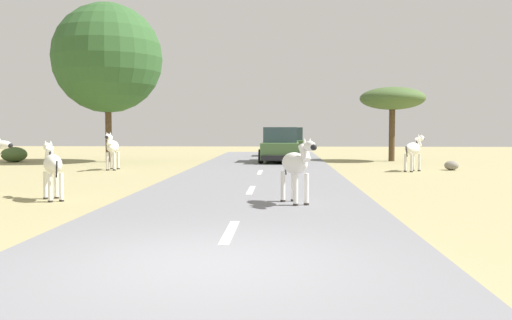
{
  "coord_description": "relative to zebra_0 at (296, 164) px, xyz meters",
  "views": [
    {
      "loc": [
        0.97,
        -6.72,
        1.73
      ],
      "look_at": [
        0.2,
        9.4,
        0.79
      ],
      "focal_mm": 38.19,
      "sensor_mm": 36.0,
      "label": 1
    }
  ],
  "objects": [
    {
      "name": "zebra_4",
      "position": [
        -5.86,
        0.77,
        -0.08
      ],
      "size": [
        1.01,
        1.36,
        1.44
      ],
      "rotation": [
        0.0,
        0.0,
        0.57
      ],
      "color": "silver",
      "rests_on": "ground_plane"
    },
    {
      "name": "bush_2",
      "position": [
        -14.08,
        15.19,
        -0.55
      ],
      "size": [
        1.29,
        1.17,
        0.78
      ],
      "primitive_type": "ellipsoid",
      "color": "#425B2D",
      "rests_on": "ground_plane"
    },
    {
      "name": "zebra_1",
      "position": [
        4.97,
        10.04,
        -0.04
      ],
      "size": [
        1.18,
        1.36,
        1.51
      ],
      "rotation": [
        0.0,
        0.0,
        5.6
      ],
      "color": "silver",
      "rests_on": "ground_plane"
    },
    {
      "name": "ground_plane",
      "position": [
        -1.29,
        -5.36,
        -0.94
      ],
      "size": [
        90.0,
        90.0,
        0.0
      ],
      "primitive_type": "plane",
      "color": "#998E60"
    },
    {
      "name": "road",
      "position": [
        -1.16,
        -5.36,
        -0.91
      ],
      "size": [
        6.0,
        64.0,
        0.05
      ],
      "primitive_type": "cube",
      "color": "slate",
      "rests_on": "ground_plane"
    },
    {
      "name": "car_0",
      "position": [
        0.06,
        21.06,
        -0.09
      ],
      "size": [
        2.08,
        4.37,
        1.74
      ],
      "rotation": [
        0.0,
        0.0,
        3.16
      ],
      "color": "#476B38",
      "rests_on": "road"
    },
    {
      "name": "car_1",
      "position": [
        -0.4,
        15.3,
        -0.09
      ],
      "size": [
        2.09,
        4.37,
        1.74
      ],
      "rotation": [
        0.0,
        0.0,
        3.12
      ],
      "color": "#476B38",
      "rests_on": "road"
    },
    {
      "name": "zebra_0",
      "position": [
        0.0,
        0.0,
        0.0
      ],
      "size": [
        0.87,
        1.48,
        1.48
      ],
      "rotation": [
        0.0,
        0.0,
        3.56
      ],
      "color": "silver",
      "rests_on": "road"
    },
    {
      "name": "tree_4",
      "position": [
        5.47,
        16.93,
        2.33
      ],
      "size": [
        3.4,
        3.4,
        3.9
      ],
      "color": "#4C3823",
      "rests_on": "ground_plane"
    },
    {
      "name": "rock_0",
      "position": [
        6.71,
        10.77,
        -0.74
      ],
      "size": [
        0.57,
        0.54,
        0.39
      ],
      "primitive_type": "ellipsoid",
      "color": "gray",
      "rests_on": "ground_plane"
    },
    {
      "name": "lane_markings",
      "position": [
        -1.16,
        -6.36,
        -0.88
      ],
      "size": [
        0.16,
        56.0,
        0.01
      ],
      "color": "silver",
      "rests_on": "road"
    },
    {
      "name": "tree_0",
      "position": [
        -9.25,
        15.55,
        4.37
      ],
      "size": [
        5.57,
        5.57,
        8.1
      ],
      "color": "#4C3823",
      "rests_on": "ground_plane"
    },
    {
      "name": "zebra_3",
      "position": [
        -7.36,
        10.16,
        0.01
      ],
      "size": [
        0.52,
        1.69,
        1.59
      ],
      "rotation": [
        0.0,
        0.0,
        3.22
      ],
      "color": "silver",
      "rests_on": "ground_plane"
    }
  ]
}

